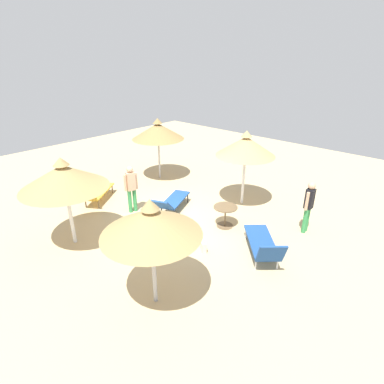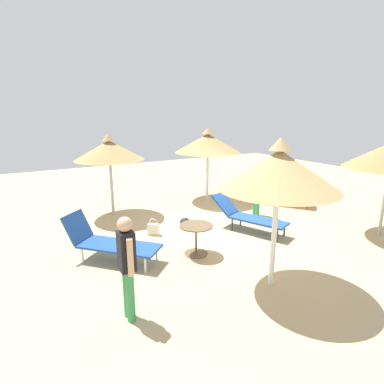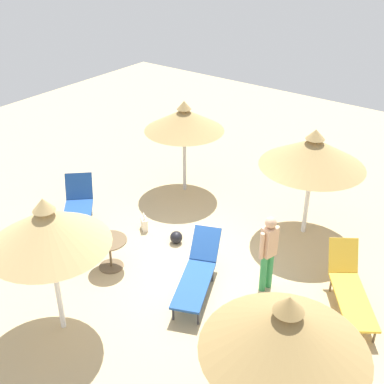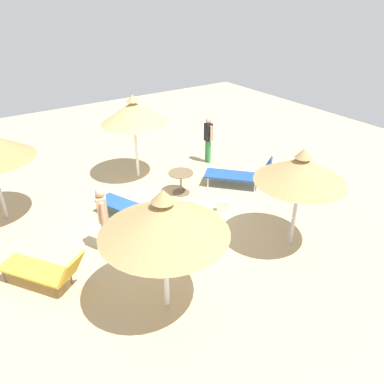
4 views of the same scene
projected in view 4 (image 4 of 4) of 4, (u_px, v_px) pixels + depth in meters
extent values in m
cube|color=tan|center=(157.00, 223.00, 10.05)|extent=(24.00, 24.00, 0.10)
cylinder|color=#B2B2B7|center=(295.00, 207.00, 8.67)|extent=(0.09, 0.09, 2.12)
cone|color=tan|center=(301.00, 169.00, 8.21)|extent=(2.07, 2.07, 0.58)
cone|color=tan|center=(304.00, 153.00, 8.02)|extent=(0.37, 0.37, 0.22)
cylinder|color=white|center=(166.00, 265.00, 6.95)|extent=(0.10, 0.10, 2.01)
cone|color=tan|center=(164.00, 217.00, 6.44)|extent=(2.34, 2.34, 0.66)
cone|color=tan|center=(163.00, 196.00, 6.23)|extent=(0.42, 0.42, 0.22)
cylinder|color=white|center=(136.00, 144.00, 11.91)|extent=(0.09, 0.09, 2.26)
cone|color=tan|center=(134.00, 112.00, 11.41)|extent=(2.06, 2.06, 0.67)
cone|color=tan|center=(132.00, 98.00, 11.20)|extent=(0.37, 0.37, 0.22)
cube|color=gold|center=(36.00, 270.00, 7.80)|extent=(1.64, 1.39, 0.05)
cylinder|color=brown|center=(4.00, 276.00, 7.91)|extent=(0.04, 0.04, 0.33)
cylinder|color=brown|center=(20.00, 263.00, 8.30)|extent=(0.04, 0.04, 0.33)
cylinder|color=brown|center=(56.00, 293.00, 7.49)|extent=(0.04, 0.04, 0.33)
cylinder|color=brown|center=(71.00, 278.00, 7.88)|extent=(0.04, 0.04, 0.33)
cube|color=gold|center=(71.00, 269.00, 7.34)|extent=(0.62, 0.67, 0.63)
cube|color=#1E478C|center=(233.00, 175.00, 11.68)|extent=(1.72, 1.66, 0.05)
cylinder|color=silver|center=(208.00, 182.00, 11.68)|extent=(0.04, 0.04, 0.33)
cylinder|color=silver|center=(211.00, 175.00, 12.15)|extent=(0.04, 0.04, 0.33)
cylinder|color=silver|center=(255.00, 187.00, 11.39)|extent=(0.04, 0.04, 0.33)
cylinder|color=silver|center=(256.00, 179.00, 11.87)|extent=(0.04, 0.04, 0.33)
cube|color=#1E478C|center=(266.00, 169.00, 11.33)|extent=(0.69, 0.70, 0.61)
cube|color=#1E478C|center=(122.00, 205.00, 10.10)|extent=(1.61, 1.10, 0.05)
cylinder|color=#2D2D33|center=(100.00, 208.00, 10.33)|extent=(0.04, 0.04, 0.34)
cylinder|color=#2D2D33|center=(112.00, 201.00, 10.67)|extent=(0.04, 0.04, 0.34)
cylinder|color=#2D2D33|center=(135.00, 222.00, 9.72)|extent=(0.04, 0.04, 0.34)
cylinder|color=#2D2D33|center=(146.00, 214.00, 10.07)|extent=(0.04, 0.04, 0.34)
cube|color=#1E478C|center=(151.00, 207.00, 9.48)|extent=(0.74, 0.74, 0.52)
cylinder|color=#338C4C|center=(209.00, 152.00, 13.19)|extent=(0.13, 0.13, 0.82)
cylinder|color=#338C4C|center=(207.00, 151.00, 13.29)|extent=(0.13, 0.13, 0.82)
cube|color=black|center=(208.00, 132.00, 12.90)|extent=(0.24, 0.22, 0.61)
sphere|color=tan|center=(209.00, 120.00, 12.69)|extent=(0.22, 0.22, 0.22)
cylinder|color=tan|center=(211.00, 134.00, 12.78)|extent=(0.09, 0.09, 0.57)
cylinder|color=tan|center=(205.00, 131.00, 13.03)|extent=(0.09, 0.09, 0.57)
cylinder|color=#338C4C|center=(106.00, 237.00, 8.72)|extent=(0.13, 0.13, 0.83)
cylinder|color=#338C4C|center=(105.00, 233.00, 8.86)|extent=(0.13, 0.13, 0.83)
cube|color=tan|center=(102.00, 209.00, 8.44)|extent=(0.33, 0.29, 0.62)
sphere|color=tan|center=(100.00, 192.00, 8.23)|extent=(0.22, 0.22, 0.22)
cylinder|color=tan|center=(103.00, 214.00, 8.29)|extent=(0.09, 0.09, 0.57)
cylinder|color=tan|center=(101.00, 206.00, 8.61)|extent=(0.09, 0.09, 0.57)
cube|color=beige|center=(222.00, 206.00, 10.46)|extent=(0.28, 0.30, 0.30)
torus|color=beige|center=(222.00, 200.00, 10.36)|extent=(0.15, 0.17, 0.20)
cylinder|color=brown|center=(181.00, 173.00, 11.11)|extent=(0.75, 0.75, 0.02)
cylinder|color=brown|center=(181.00, 183.00, 11.27)|extent=(0.05, 0.05, 0.66)
cylinder|color=brown|center=(181.00, 192.00, 11.43)|extent=(0.53, 0.53, 0.02)
sphere|color=black|center=(194.00, 217.00, 9.98)|extent=(0.29, 0.29, 0.29)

